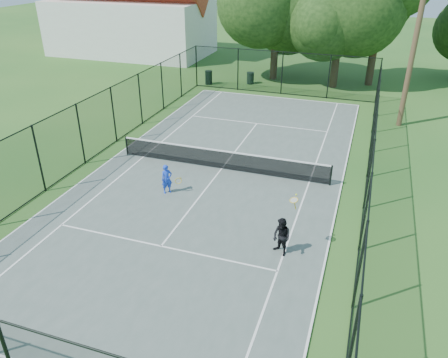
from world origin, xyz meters
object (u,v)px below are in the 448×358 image
(player_blue, at_px, (167,179))
(player_black, at_px, (282,237))
(trash_bin_right, at_px, (250,78))
(tennis_net, at_px, (222,159))
(trash_bin_left, at_px, (209,77))
(utility_pole, at_px, (414,50))

(player_blue, relative_size, player_black, 0.62)
(player_blue, bearing_deg, trash_bin_right, 94.52)
(tennis_net, relative_size, player_black, 4.93)
(tennis_net, relative_size, player_blue, 7.95)
(trash_bin_right, xyz_separation_m, player_black, (6.83, -20.39, 0.31))
(tennis_net, distance_m, trash_bin_left, 14.95)
(utility_pole, xyz_separation_m, player_blue, (-9.38, -11.86, -3.68))
(trash_bin_left, xyz_separation_m, player_blue, (4.41, -16.63, 0.17))
(trash_bin_left, distance_m, utility_pole, 15.09)
(tennis_net, height_order, trash_bin_left, trash_bin_left)
(tennis_net, bearing_deg, utility_pole, 48.51)
(utility_pole, bearing_deg, player_blue, -128.35)
(trash_bin_left, xyz_separation_m, player_black, (9.83, -19.23, 0.23))
(trash_bin_left, relative_size, trash_bin_right, 1.17)
(trash_bin_left, relative_size, player_black, 0.50)
(trash_bin_right, relative_size, player_black, 0.43)
(trash_bin_left, bearing_deg, trash_bin_right, 21.14)
(utility_pole, distance_m, player_blue, 15.56)
(trash_bin_right, height_order, utility_pole, utility_pole)
(tennis_net, xyz_separation_m, utility_pole, (7.96, 9.00, 3.79))
(trash_bin_right, relative_size, player_blue, 0.69)
(trash_bin_right, bearing_deg, player_black, -71.48)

